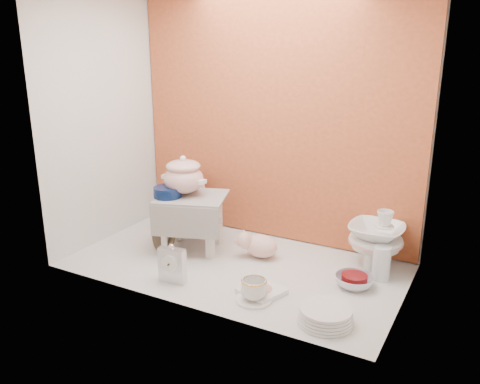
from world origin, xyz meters
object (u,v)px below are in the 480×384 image
object	(u,v)px
blue_white_vase	(194,211)
crystal_bowl	(354,281)
soup_tureen	(184,175)
gold_rim_teacup	(254,289)
step_stool	(192,223)
dinner_plate_stack	(326,315)
floral_platter	(185,196)
plush_pig	(261,246)
mantel_clock	(172,264)
porcelain_tower	(376,239)

from	to	relation	value
blue_white_vase	crystal_bowl	xyz separation A→B (m)	(1.13, -0.25, -0.11)
soup_tureen	gold_rim_teacup	world-z (taller)	soup_tureen
step_stool	soup_tureen	xyz separation A→B (m)	(-0.05, 0.00, 0.28)
blue_white_vase	dinner_plate_stack	world-z (taller)	blue_white_vase
floral_platter	plush_pig	world-z (taller)	floral_platter
mantel_clock	porcelain_tower	bearing A→B (deg)	31.91
mantel_clock	crystal_bowl	bearing A→B (deg)	19.38
floral_platter	blue_white_vase	world-z (taller)	floral_platter
plush_pig	crystal_bowl	xyz separation A→B (m)	(0.57, -0.09, -0.04)
step_stool	mantel_clock	size ratio (longest dim) A/B	1.90
step_stool	porcelain_tower	world-z (taller)	porcelain_tower
blue_white_vase	mantel_clock	xyz separation A→B (m)	(0.29, -0.64, -0.04)
plush_pig	dinner_plate_stack	bearing A→B (deg)	-45.91
soup_tureen	crystal_bowl	bearing A→B (deg)	-0.72
floral_platter	crystal_bowl	xyz separation A→B (m)	(1.27, -0.35, -0.16)
plush_pig	gold_rim_teacup	bearing A→B (deg)	-72.49
soup_tureen	mantel_clock	size ratio (longest dim) A/B	1.33
blue_white_vase	porcelain_tower	size ratio (longest dim) A/B	0.82
mantel_clock	crystal_bowl	xyz separation A→B (m)	(0.84, 0.39, -0.07)
porcelain_tower	crystal_bowl	bearing A→B (deg)	-96.11
plush_pig	dinner_plate_stack	xyz separation A→B (m)	(0.55, -0.48, -0.04)
floral_platter	mantel_clock	size ratio (longest dim) A/B	1.89
mantel_clock	floral_platter	bearing A→B (deg)	114.41
soup_tureen	step_stool	bearing A→B (deg)	-3.74
blue_white_vase	mantel_clock	bearing A→B (deg)	-65.33
soup_tureen	crystal_bowl	world-z (taller)	soup_tureen
step_stool	dinner_plate_stack	distance (m)	1.05
gold_rim_teacup	dinner_plate_stack	world-z (taller)	gold_rim_teacup
blue_white_vase	plush_pig	size ratio (longest dim) A/B	1.12
soup_tureen	mantel_clock	distance (m)	0.57
step_stool	porcelain_tower	bearing A→B (deg)	-4.25
soup_tureen	floral_platter	distance (m)	0.48
mantel_clock	porcelain_tower	world-z (taller)	porcelain_tower
soup_tureen	dinner_plate_stack	world-z (taller)	soup_tureen
blue_white_vase	plush_pig	world-z (taller)	blue_white_vase
crystal_bowl	porcelain_tower	xyz separation A→B (m)	(0.03, 0.28, 0.14)
blue_white_vase	dinner_plate_stack	bearing A→B (deg)	-29.75
floral_platter	dinner_plate_stack	distance (m)	1.46
soup_tureen	plush_pig	bearing A→B (deg)	9.65
gold_rim_teacup	porcelain_tower	world-z (taller)	porcelain_tower
mantel_clock	dinner_plate_stack	distance (m)	0.82
soup_tureen	plush_pig	distance (m)	0.60
dinner_plate_stack	step_stool	bearing A→B (deg)	157.54
porcelain_tower	soup_tureen	bearing A→B (deg)	-166.10
gold_rim_teacup	dinner_plate_stack	distance (m)	0.36
blue_white_vase	plush_pig	distance (m)	0.59
plush_pig	mantel_clock	bearing A→B (deg)	-123.72
mantel_clock	gold_rim_teacup	bearing A→B (deg)	-2.58
floral_platter	gold_rim_teacup	xyz separation A→B (m)	(0.89, -0.71, -0.13)
soup_tureen	porcelain_tower	xyz separation A→B (m)	(1.06, 0.26, -0.28)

